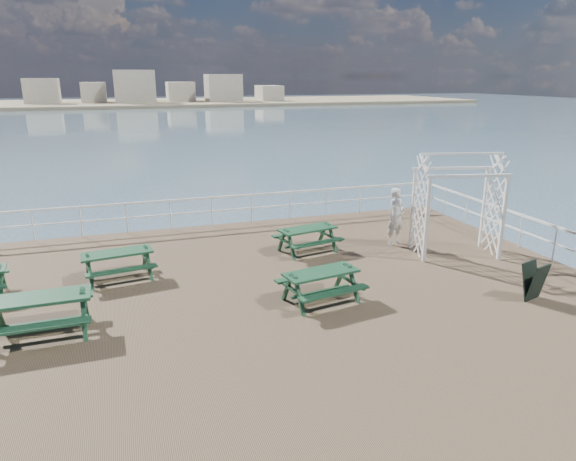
# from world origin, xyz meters

# --- Properties ---
(ground) EXTENTS (18.00, 14.00, 0.30)m
(ground) POSITION_xyz_m (0.00, 0.00, -0.15)
(ground) COLOR brown
(ground) RESTS_ON ground
(sea_backdrop) EXTENTS (300.00, 300.00, 9.20)m
(sea_backdrop) POSITION_xyz_m (12.54, 134.07, -0.51)
(sea_backdrop) COLOR #466075
(sea_backdrop) RESTS_ON ground
(railing) EXTENTS (17.77, 13.76, 1.10)m
(railing) POSITION_xyz_m (-0.07, 2.57, 0.87)
(railing) COLOR white
(railing) RESTS_ON ground
(picnic_table_b) EXTENTS (1.98, 1.69, 0.87)m
(picnic_table_b) POSITION_xyz_m (-3.28, 2.55, 0.56)
(picnic_table_b) COLOR #153C20
(picnic_table_b) RESTS_ON ground
(picnic_table_c) EXTENTS (2.03, 1.76, 0.87)m
(picnic_table_c) POSITION_xyz_m (2.31, 3.10, 0.55)
(picnic_table_c) COLOR #153C20
(picnic_table_c) RESTS_ON ground
(picnic_table_d) EXTENTS (2.04, 1.66, 0.98)m
(picnic_table_d) POSITION_xyz_m (-4.84, -0.21, 0.63)
(picnic_table_d) COLOR #153C20
(picnic_table_d) RESTS_ON ground
(picnic_table_e) EXTENTS (2.02, 1.74, 0.88)m
(picnic_table_e) POSITION_xyz_m (1.34, -0.47, 0.56)
(picnic_table_e) COLOR #153C20
(picnic_table_e) RESTS_ON ground
(trellis_arbor) EXTENTS (2.73, 1.87, 3.10)m
(trellis_arbor) POSITION_xyz_m (6.50, 1.53, 1.38)
(trellis_arbor) COLOR white
(trellis_arbor) RESTS_ON ground
(sandwich_board) EXTENTS (0.67, 0.57, 0.95)m
(sandwich_board) POSITION_xyz_m (6.28, -1.97, 0.46)
(sandwich_board) COLOR black
(sandwich_board) RESTS_ON ground
(person) EXTENTS (0.77, 0.62, 1.84)m
(person) POSITION_xyz_m (5.27, 2.93, 0.92)
(person) COLOR silver
(person) RESTS_ON ground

